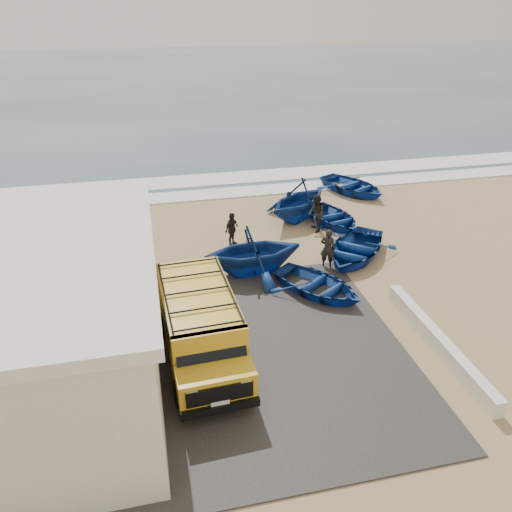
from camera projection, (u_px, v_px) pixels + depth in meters
ground at (259, 316)px, 17.21m from camera, size 160.00×160.00×0.00m
slab at (210, 360)px, 15.08m from camera, size 12.00×10.00×0.05m
ocean at (163, 79)px, 65.53m from camera, size 180.00×88.00×0.01m
surf_line at (210, 194)px, 27.55m from camera, size 180.00×1.60×0.06m
surf_wash at (204, 180)px, 29.71m from camera, size 180.00×2.20×0.04m
parapet at (438, 342)px, 15.47m from camera, size 0.35×6.00×0.55m
van at (200, 324)px, 14.70m from camera, size 2.32×5.33×2.24m
boat_near_left at (318, 285)px, 18.29m from camera, size 4.17×4.41×0.74m
boat_near_right at (355, 249)px, 20.81m from camera, size 4.90×5.00×0.85m
boat_mid_left at (253, 251)px, 19.33m from camera, size 4.07×3.57×2.04m
boat_mid_right at (333, 217)px, 23.88m from camera, size 3.19×3.95×0.72m
boat_far_left at (299, 200)px, 24.12m from camera, size 5.13×5.02×2.05m
boat_far_right at (353, 186)px, 27.62m from camera, size 4.39×4.91×0.84m
fisherman_front at (328, 248)px, 19.92m from camera, size 0.73×0.66×1.67m
fisherman_middle at (316, 213)px, 22.96m from camera, size 0.71×0.89×1.76m
fisherman_back at (232, 229)px, 21.71m from camera, size 0.89×0.90×1.52m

